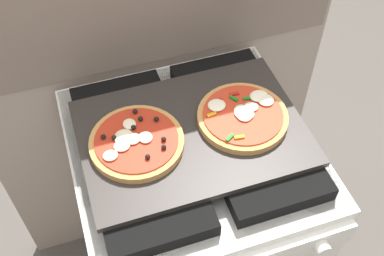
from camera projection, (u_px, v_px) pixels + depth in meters
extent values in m
cube|color=gray|center=(157.00, 81.00, 1.45)|extent=(1.10, 0.03, 1.55)
cube|color=white|center=(192.00, 228.00, 1.51)|extent=(0.60, 0.60, 0.86)
cube|color=black|center=(192.00, 146.00, 1.18)|extent=(0.59, 0.59, 0.01)
cube|color=black|center=(137.00, 154.00, 1.14)|extent=(0.24, 0.51, 0.04)
cube|color=black|center=(244.00, 126.00, 1.19)|extent=(0.24, 0.51, 0.04)
cylinder|color=silver|center=(322.00, 249.00, 1.06)|extent=(0.04, 0.02, 0.04)
cube|color=#2D2826|center=(192.00, 133.00, 1.14)|extent=(0.54, 0.38, 0.02)
cylinder|color=#C18947|center=(137.00, 143.00, 1.10)|extent=(0.22, 0.22, 0.02)
cylinder|color=#B72D19|center=(137.00, 141.00, 1.09)|extent=(0.20, 0.20, 0.00)
ellipsoid|color=beige|center=(124.00, 137.00, 1.09)|extent=(0.05, 0.05, 0.01)
ellipsoid|color=beige|center=(133.00, 139.00, 1.09)|extent=(0.04, 0.04, 0.01)
ellipsoid|color=beige|center=(110.00, 155.00, 1.06)|extent=(0.03, 0.03, 0.01)
ellipsoid|color=beige|center=(129.00, 124.00, 1.12)|extent=(0.03, 0.03, 0.01)
ellipsoid|color=beige|center=(122.00, 146.00, 1.07)|extent=(0.04, 0.03, 0.01)
ellipsoid|color=beige|center=(145.00, 137.00, 1.09)|extent=(0.03, 0.04, 0.01)
sphere|color=black|center=(140.00, 119.00, 1.12)|extent=(0.01, 0.01, 0.01)
sphere|color=black|center=(114.00, 138.00, 1.09)|extent=(0.01, 0.01, 0.01)
sphere|color=black|center=(135.00, 111.00, 1.14)|extent=(0.01, 0.01, 0.01)
sphere|color=black|center=(148.00, 157.00, 1.05)|extent=(0.01, 0.01, 0.01)
sphere|color=black|center=(164.00, 147.00, 1.07)|extent=(0.01, 0.01, 0.01)
sphere|color=black|center=(133.00, 127.00, 1.11)|extent=(0.01, 0.01, 0.01)
sphere|color=black|center=(103.00, 137.00, 1.09)|extent=(0.01, 0.01, 0.01)
sphere|color=black|center=(164.00, 139.00, 1.08)|extent=(0.01, 0.01, 0.01)
sphere|color=black|center=(156.00, 119.00, 1.12)|extent=(0.01, 0.01, 0.01)
cylinder|color=#C18947|center=(243.00, 117.00, 1.15)|extent=(0.22, 0.22, 0.02)
cylinder|color=red|center=(243.00, 114.00, 1.14)|extent=(0.20, 0.20, 0.00)
ellipsoid|color=#F4EACC|center=(244.00, 115.00, 1.13)|extent=(0.04, 0.04, 0.01)
ellipsoid|color=#F4EACC|center=(266.00, 100.00, 1.17)|extent=(0.04, 0.04, 0.01)
ellipsoid|color=#F4EACC|center=(251.00, 107.00, 1.15)|extent=(0.04, 0.03, 0.01)
ellipsoid|color=#F4EACC|center=(242.00, 111.00, 1.14)|extent=(0.04, 0.04, 0.01)
ellipsoid|color=#F4EACC|center=(259.00, 96.00, 1.18)|extent=(0.05, 0.04, 0.01)
ellipsoid|color=#F4EACC|center=(246.00, 114.00, 1.14)|extent=(0.04, 0.04, 0.01)
ellipsoid|color=#F4EACC|center=(243.00, 113.00, 1.14)|extent=(0.04, 0.04, 0.01)
ellipsoid|color=#F4EACC|center=(217.00, 105.00, 1.16)|extent=(0.04, 0.04, 0.01)
cube|color=red|center=(253.00, 111.00, 1.14)|extent=(0.02, 0.02, 0.00)
cube|color=#19721E|center=(234.00, 98.00, 1.17)|extent=(0.02, 0.02, 0.00)
cube|color=red|center=(256.00, 95.00, 1.18)|extent=(0.02, 0.02, 0.00)
cube|color=gold|center=(212.00, 114.00, 1.14)|extent=(0.02, 0.01, 0.00)
cube|color=red|center=(234.00, 94.00, 1.18)|extent=(0.02, 0.01, 0.00)
cube|color=#19721E|center=(230.00, 137.00, 1.09)|extent=(0.02, 0.02, 0.00)
cube|color=#19721E|center=(248.00, 98.00, 1.17)|extent=(0.02, 0.01, 0.00)
cube|color=red|center=(249.00, 115.00, 1.14)|extent=(0.02, 0.01, 0.00)
cube|color=red|center=(259.00, 95.00, 1.18)|extent=(0.01, 0.02, 0.00)
cube|color=red|center=(218.00, 101.00, 1.17)|extent=(0.03, 0.02, 0.00)
cube|color=gold|center=(239.00, 137.00, 1.09)|extent=(0.02, 0.01, 0.00)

